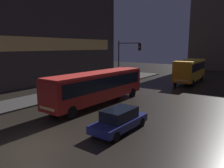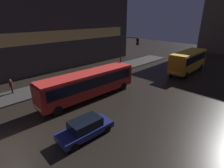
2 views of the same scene
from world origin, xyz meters
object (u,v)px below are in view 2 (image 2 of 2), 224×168
(pedestrian_near, at_px, (11,85))
(pedestrian_far, at_px, (92,71))
(car_taxi, at_px, (86,128))
(bus_near, at_px, (89,82))
(bus_far, at_px, (188,60))
(traffic_light_main, at_px, (126,49))

(pedestrian_near, relative_size, pedestrian_far, 0.95)
(car_taxi, bearing_deg, bus_near, -38.56)
(bus_far, distance_m, pedestrian_near, 26.11)
(bus_near, bearing_deg, traffic_light_main, -72.72)
(bus_near, relative_size, pedestrian_near, 6.88)
(bus_far, bearing_deg, pedestrian_near, 63.31)
(bus_near, relative_size, traffic_light_main, 1.91)
(bus_near, bearing_deg, car_taxi, 141.12)
(pedestrian_near, distance_m, pedestrian_far, 10.52)
(car_taxi, height_order, pedestrian_near, pedestrian_near)
(car_taxi, relative_size, pedestrian_near, 2.59)
(pedestrian_far, relative_size, traffic_light_main, 0.29)
(bus_near, height_order, pedestrian_near, bus_near)
(car_taxi, xyz_separation_m, pedestrian_far, (-10.24, 8.76, 0.46))
(pedestrian_far, bearing_deg, car_taxi, -166.36)
(car_taxi, xyz_separation_m, pedestrian_near, (-12.64, -1.49, 0.42))
(bus_far, xyz_separation_m, traffic_light_main, (-6.15, -8.47, 2.08))
(bus_far, distance_m, car_taxi, 22.36)
(car_taxi, bearing_deg, bus_far, -83.76)
(pedestrian_near, distance_m, traffic_light_main, 16.25)
(bus_far, distance_m, pedestrian_far, 15.94)
(bus_far, height_order, traffic_light_main, traffic_light_main)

